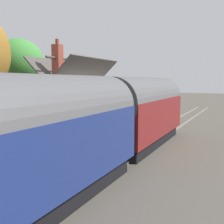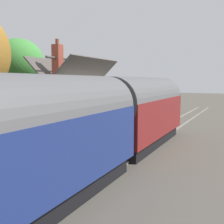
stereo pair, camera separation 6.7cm
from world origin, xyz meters
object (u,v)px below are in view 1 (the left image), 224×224
at_px(bench_platform_end, 137,107).
at_px(planter_edge_far, 91,111).
at_px(train, 55,136).
at_px(lamp_post_platform, 139,90).
at_px(planter_edge_near, 143,108).
at_px(tree_far_right, 18,62).
at_px(station_building, 76,101).
at_px(planter_bench_left, 115,107).
at_px(planter_under_sign, 30,133).
at_px(bench_by_lamp, 145,105).
at_px(bench_near_building, 13,135).

bearing_deg(bench_platform_end, planter_edge_far, 152.82).
xyz_separation_m(train, planter_edge_far, (14.45, 6.89, -0.82)).
height_order(bench_platform_end, lamp_post_platform, lamp_post_platform).
distance_m(train, planter_edge_far, 16.03).
bearing_deg(planter_edge_near, tree_far_right, 132.85).
xyz_separation_m(station_building, planter_bench_left, (9.36, 1.11, -1.26)).
distance_m(planter_edge_near, planter_bench_left, 2.96).
distance_m(train, planter_edge_near, 20.12).
relative_size(planter_edge_far, planter_under_sign, 0.84).
height_order(bench_platform_end, planter_under_sign, bench_platform_end).
bearing_deg(train, bench_by_lamp, 10.92).
height_order(station_building, planter_edge_near, station_building).
height_order(train, tree_far_right, tree_far_right).
xyz_separation_m(bench_near_building, bench_platform_end, (17.09, -0.11, 0.00)).
xyz_separation_m(bench_by_lamp, lamp_post_platform, (-5.45, -1.27, 1.83)).
height_order(planter_edge_far, tree_far_right, tree_far_right).
bearing_deg(planter_edge_far, planter_bench_left, -2.92).
relative_size(train, bench_near_building, 19.91).
xyz_separation_m(planter_bench_left, planter_under_sign, (-15.20, -1.93, -0.06)).
bearing_deg(lamp_post_platform, bench_by_lamp, 13.14).
height_order(bench_near_building, planter_bench_left, bench_near_building).
distance_m(bench_platform_end, planter_edge_far, 5.66).
bearing_deg(bench_platform_end, train, -167.56).
bearing_deg(planter_edge_near, bench_near_building, 177.77).
bearing_deg(tree_far_right, planter_edge_near, -47.15).
height_order(bench_platform_end, planter_bench_left, bench_platform_end).
bearing_deg(planter_edge_far, planter_under_sign, -168.27).
bearing_deg(bench_near_building, planter_under_sign, 10.79).
distance_m(bench_near_building, planter_edge_far, 12.30).
height_order(station_building, planter_bench_left, station_building).
bearing_deg(planter_bench_left, planter_edge_near, -78.77).
relative_size(station_building, tree_far_right, 0.84).
bearing_deg(train, bench_platform_end, 12.44).
bearing_deg(planter_edge_far, bench_platform_end, -27.18).
distance_m(bench_near_building, tree_far_right, 13.01).
relative_size(station_building, planter_bench_left, 9.66).
bearing_deg(bench_near_building, bench_by_lamp, -0.69).
distance_m(bench_near_building, bench_by_lamp, 19.27).
xyz_separation_m(station_building, bench_near_building, (-7.41, -1.13, -1.15)).
xyz_separation_m(bench_by_lamp, planter_edge_near, (-1.92, -0.44, -0.11)).
bearing_deg(train, planter_bench_left, 19.12).
relative_size(station_building, planter_edge_near, 9.65).
height_order(bench_by_lamp, planter_bench_left, bench_by_lamp).
xyz_separation_m(bench_platform_end, bench_by_lamp, (2.18, -0.12, 0.00)).
relative_size(bench_near_building, planter_edge_far, 1.73).
bearing_deg(bench_platform_end, planter_bench_left, 97.68).
bearing_deg(lamp_post_platform, bench_near_building, 173.80).
xyz_separation_m(bench_platform_end, planter_bench_left, (-0.32, 2.35, -0.11)).
xyz_separation_m(station_building, planter_edge_far, (4.64, 1.35, -1.21)).
xyz_separation_m(bench_platform_end, lamp_post_platform, (-3.26, -1.39, 1.83)).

